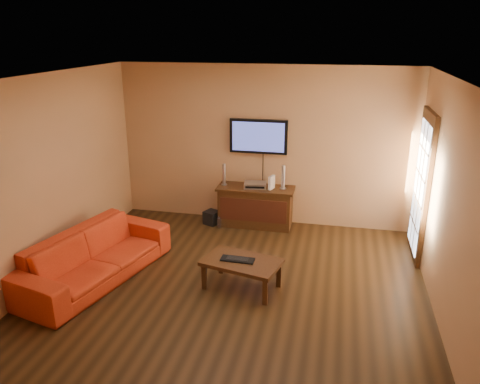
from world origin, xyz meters
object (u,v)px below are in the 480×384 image
(game_console, at_px, (272,182))
(media_console, at_px, (255,206))
(bottle, at_px, (219,222))
(sofa, at_px, (94,249))
(speaker_right, at_px, (283,178))
(subwoofer, at_px, (212,217))
(coffee_table, at_px, (242,264))
(television, at_px, (258,136))
(av_receiver, at_px, (255,185))
(keyboard, at_px, (237,259))
(speaker_left, at_px, (224,175))

(game_console, bearing_deg, media_console, -165.35)
(game_console, height_order, bottle, game_console)
(media_console, distance_m, bottle, 0.68)
(sofa, relative_size, speaker_right, 5.63)
(subwoofer, bearing_deg, coffee_table, -40.77)
(television, bearing_deg, subwoofer, -157.49)
(av_receiver, relative_size, game_console, 1.63)
(sofa, bearing_deg, keyboard, -70.73)
(television, bearing_deg, speaker_left, -161.35)
(sofa, xyz_separation_m, speaker_left, (1.22, 2.29, 0.42))
(bottle, bearing_deg, coffee_table, -66.79)
(game_console, relative_size, bottle, 1.13)
(media_console, xyz_separation_m, sofa, (-1.78, -2.27, 0.10))
(speaker_left, xyz_separation_m, speaker_right, (1.01, 0.01, 0.01))
(bottle, bearing_deg, media_console, 22.70)
(television, bearing_deg, speaker_right, -21.39)
(keyboard, bearing_deg, game_console, 86.63)
(coffee_table, height_order, speaker_right, speaker_right)
(av_receiver, xyz_separation_m, keyboard, (0.16, -2.10, -0.32))
(speaker_right, height_order, subwoofer, speaker_right)
(coffee_table, relative_size, speaker_left, 2.90)
(television, xyz_separation_m, subwoofer, (-0.75, -0.31, -1.41))
(television, bearing_deg, game_console, -40.05)
(speaker_left, distance_m, bottle, 0.81)
(sofa, bearing_deg, subwoofer, -11.25)
(media_console, relative_size, av_receiver, 3.52)
(television, relative_size, subwoofer, 4.22)
(speaker_left, height_order, game_console, speaker_left)
(television, xyz_separation_m, coffee_table, (0.21, -2.30, -1.18))
(speaker_left, bearing_deg, bottle, -96.44)
(speaker_left, xyz_separation_m, keyboard, (0.71, -2.12, -0.45))
(coffee_table, xyz_separation_m, bottle, (-0.79, 1.85, -0.25))
(sofa, xyz_separation_m, subwoofer, (1.03, 2.17, -0.33))
(av_receiver, bearing_deg, sofa, -135.73)
(television, relative_size, coffee_table, 0.90)
(media_console, height_order, sofa, sofa)
(keyboard, bearing_deg, television, 93.78)
(media_console, relative_size, subwoofer, 5.62)
(media_console, xyz_separation_m, television, (0.00, 0.21, 1.18))
(media_console, bearing_deg, game_console, -4.67)
(speaker_left, bearing_deg, media_console, -2.17)
(coffee_table, bearing_deg, av_receiver, 95.89)
(media_console, relative_size, game_console, 5.72)
(television, xyz_separation_m, game_console, (0.27, -0.23, -0.72))
(speaker_right, xyz_separation_m, subwoofer, (-1.21, -0.13, -0.76))
(av_receiver, distance_m, subwoofer, 0.97)
(av_receiver, bearing_deg, speaker_left, 170.40)
(sofa, bearing_deg, coffee_table, -70.76)
(game_console, bearing_deg, television, 159.28)
(television, distance_m, game_console, 0.80)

